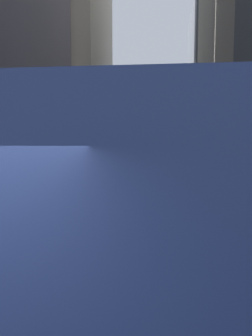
{
  "coord_description": "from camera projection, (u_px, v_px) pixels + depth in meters",
  "views": [
    {
      "loc": [
        1.76,
        -1.3,
        2.57
      ],
      "look_at": [
        0.48,
        10.05,
        1.4
      ],
      "focal_mm": 33.48,
      "sensor_mm": 36.0,
      "label": 1
    }
  ],
  "objects": [
    {
      "name": "ground_plane",
      "position": [
        146.0,
        158.0,
        36.34
      ],
      "size": [
        120.0,
        120.0,
        0.0
      ],
      "primitive_type": "plane",
      "color": "black"
    },
    {
      "name": "sidewalk_left",
      "position": [
        98.0,
        157.0,
        36.97
      ],
      "size": [
        2.4,
        110.0,
        0.15
      ],
      "primitive_type": "cube",
      "color": "#9E9991",
      "rests_on": "ground"
    },
    {
      "name": "sidewalk_right",
      "position": [
        196.0,
        158.0,
        35.7
      ],
      "size": [
        2.4,
        110.0,
        0.15
      ],
      "primitive_type": "cube",
      "color": "#9E9991",
      "rests_on": "ground"
    },
    {
      "name": "building_left_far",
      "position": [
        62.0,
        30.0,
        42.87
      ],
      "size": [
        11.42,
        15.91,
        34.14
      ],
      "color": "#B2A893",
      "rests_on": "ground"
    },
    {
      "name": "building_right_far",
      "position": [
        224.0,
        81.0,
        51.05
      ],
      "size": [
        10.96,
        14.77,
        23.16
      ],
      "color": "slate",
      "rests_on": "ground"
    },
    {
      "name": "transit_bus",
      "position": [
        139.0,
        167.0,
        7.97
      ],
      "size": [
        2.78,
        11.53,
        3.05
      ],
      "color": "#33478C",
      "rests_on": "ground"
    },
    {
      "name": "car_red_coupe",
      "position": [
        116.0,
        163.0,
        20.62
      ],
      "size": [
        1.89,
        4.1,
        1.62
      ],
      "color": "red",
      "rests_on": "ground"
    },
    {
      "name": "car_white_van",
      "position": [
        157.0,
        148.0,
        45.96
      ],
      "size": [
        1.82,
        4.28,
        1.62
      ],
      "color": "silver",
      "rests_on": "ground"
    },
    {
      "name": "car_silver_sedan",
      "position": [
        133.0,
        153.0,
        32.99
      ],
      "size": [
        1.85,
        4.29,
        1.62
      ],
      "color": "#B7BABF",
      "rests_on": "ground"
    }
  ]
}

